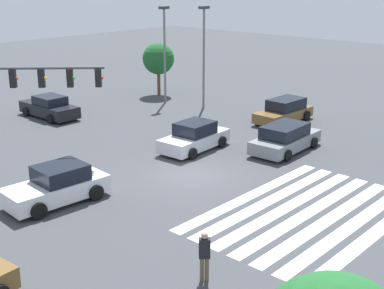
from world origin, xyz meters
name	(u,v)px	position (x,y,z in m)	size (l,w,h in m)	color
ground_plane	(192,175)	(0.00, 0.00, 0.00)	(111.90, 111.90, 0.00)	#3D3F44
crosswalk_markings	(308,213)	(0.00, -6.52, 0.00)	(10.04, 6.30, 0.01)	silver
traffic_signal_mast	(27,92)	(-5.41, 5.41, 4.27)	(4.38, 4.38, 5.60)	#47474C
car_0	(49,107)	(1.59, 14.77, 0.69)	(2.09, 4.79, 1.52)	black
car_1	(285,138)	(6.30, -1.28, 0.73)	(4.85, 2.38, 1.54)	gray
car_3	(194,137)	(3.04, 2.60, 0.73)	(4.50, 2.32, 1.60)	silver
car_4	(57,186)	(-6.33, 2.12, 0.75)	(4.55, 2.43, 1.63)	silver
car_5	(284,111)	(11.48, 2.16, 0.74)	(4.57, 2.17, 1.56)	brown
pedestrian	(205,254)	(-6.76, -6.72, 0.97)	(0.41, 0.41, 1.74)	brown
street_light_pole_a	(165,45)	(10.13, 12.04, 4.38)	(0.80, 0.36, 7.21)	slate
street_light_pole_b	(204,47)	(10.78, 8.71, 4.44)	(0.80, 0.36, 7.32)	slate
tree_corner_b	(158,59)	(11.72, 14.38, 2.95)	(2.55, 2.55, 4.23)	brown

